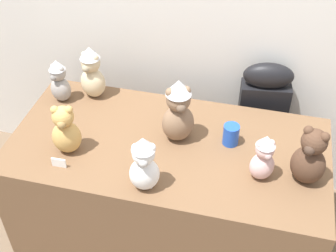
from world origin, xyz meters
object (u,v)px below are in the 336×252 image
object	(u,v)px
teddy_bear_mocha	(178,111)
instrument_case	(259,130)
teddy_bear_blush	(263,158)
party_cup_blue	(231,135)
teddy_bear_snow	(144,164)
teddy_bear_sand	(92,73)
teddy_bear_ash	(59,81)
teddy_bear_honey	(66,131)
display_table	(168,193)
teddy_bear_cocoa	(310,158)

from	to	relation	value
teddy_bear_mocha	instrument_case	bearing A→B (deg)	22.53
teddy_bear_blush	teddy_bear_mocha	bearing A→B (deg)	131.57
teddy_bear_mocha	party_cup_blue	bearing A→B (deg)	-20.84
teddy_bear_snow	teddy_bear_sand	distance (m)	0.76
teddy_bear_mocha	teddy_bear_ash	bearing A→B (deg)	140.46
teddy_bear_snow	teddy_bear_honey	world-z (taller)	teddy_bear_snow
teddy_bear_sand	teddy_bear_snow	bearing A→B (deg)	-38.55
teddy_bear_blush	teddy_bear_sand	distance (m)	1.06
display_table	instrument_case	size ratio (longest dim) A/B	1.67
teddy_bear_cocoa	teddy_bear_honey	xyz separation A→B (m)	(-1.13, -0.08, -0.01)
teddy_bear_mocha	display_table	bearing A→B (deg)	-150.20
teddy_bear_ash	teddy_bear_cocoa	bearing A→B (deg)	2.99
display_table	instrument_case	distance (m)	0.70
display_table	teddy_bear_ash	size ratio (longest dim) A/B	6.18
teddy_bear_blush	teddy_bear_ash	xyz separation A→B (m)	(-1.13, 0.33, 0.00)
teddy_bear_honey	party_cup_blue	bearing A→B (deg)	3.34
teddy_bear_ash	party_cup_blue	distance (m)	0.98
teddy_bear_snow	instrument_case	bearing A→B (deg)	44.40
teddy_bear_snow	teddy_bear_sand	world-z (taller)	teddy_bear_sand
teddy_bear_mocha	teddy_bear_honey	xyz separation A→B (m)	(-0.50, -0.22, -0.05)
instrument_case	party_cup_blue	size ratio (longest dim) A/B	8.73
teddy_bear_blush	teddy_bear_sand	world-z (taller)	teddy_bear_sand
teddy_bear_blush	teddy_bear_cocoa	bearing A→B (deg)	-18.26
instrument_case	party_cup_blue	bearing A→B (deg)	-115.41
teddy_bear_ash	party_cup_blue	size ratio (longest dim) A/B	2.36
teddy_bear_snow	teddy_bear_mocha	xyz separation A→B (m)	(0.07, 0.36, 0.03)
instrument_case	teddy_bear_blush	world-z (taller)	teddy_bear_blush
teddy_bear_honey	teddy_bear_sand	size ratio (longest dim) A/B	0.87
teddy_bear_mocha	teddy_bear_honey	world-z (taller)	teddy_bear_mocha
teddy_bear_blush	teddy_bear_sand	xyz separation A→B (m)	(-0.97, 0.41, 0.03)
teddy_bear_mocha	teddy_bear_honey	distance (m)	0.55
display_table	teddy_bear_sand	size ratio (longest dim) A/B	5.07
teddy_bear_mocha	teddy_bear_blush	bearing A→B (deg)	-48.36
teddy_bear_sand	party_cup_blue	distance (m)	0.84
teddy_bear_mocha	teddy_bear_blush	size ratio (longest dim) A/B	1.41
display_table	teddy_bear_honey	bearing A→B (deg)	-161.02
instrument_case	teddy_bear_blush	bearing A→B (deg)	-95.47
teddy_bear_cocoa	teddy_bear_blush	distance (m)	0.20
display_table	teddy_bear_mocha	world-z (taller)	teddy_bear_mocha
teddy_bear_sand	teddy_bear_mocha	bearing A→B (deg)	-10.72
teddy_bear_mocha	party_cup_blue	distance (m)	0.29
display_table	teddy_bear_mocha	xyz separation A→B (m)	(0.04, 0.06, 0.55)
teddy_bear_mocha	teddy_bear_honey	size ratio (longest dim) A/B	1.30
teddy_bear_cocoa	teddy_bear_honey	distance (m)	1.13
teddy_bear_honey	teddy_bear_sand	xyz separation A→B (m)	(-0.04, 0.46, 0.03)
teddy_bear_cocoa	party_cup_blue	world-z (taller)	teddy_bear_cocoa
display_table	teddy_bear_honey	world-z (taller)	teddy_bear_honey
teddy_bear_cocoa	teddy_bear_sand	distance (m)	1.23
instrument_case	teddy_bear_snow	distance (m)	1.04
teddy_bear_blush	teddy_bear_honey	bearing A→B (deg)	155.96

